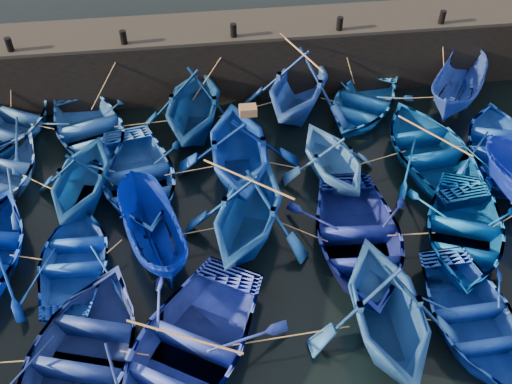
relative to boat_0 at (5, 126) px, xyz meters
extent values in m
plane|color=black|center=(8.52, -7.95, -0.54)|extent=(120.00, 120.00, 0.00)
cube|color=black|center=(8.52, 2.55, 0.71)|extent=(26.00, 2.50, 2.50)
cube|color=black|center=(8.52, 2.55, 2.02)|extent=(26.00, 2.50, 0.12)
cylinder|color=black|center=(0.52, 1.65, 2.33)|extent=(0.24, 0.24, 0.50)
cylinder|color=black|center=(4.52, 1.65, 2.33)|extent=(0.24, 0.24, 0.50)
cylinder|color=black|center=(8.52, 1.65, 2.33)|extent=(0.24, 0.24, 0.50)
cylinder|color=black|center=(12.52, 1.65, 2.33)|extent=(0.24, 0.24, 0.50)
cylinder|color=black|center=(16.52, 1.65, 2.33)|extent=(0.24, 0.24, 0.50)
imported|color=navy|center=(0.00, 0.00, 0.00)|extent=(5.78, 6.35, 1.08)
imported|color=blue|center=(3.02, -0.56, -0.01)|extent=(5.11, 6.01, 1.06)
imported|color=navy|center=(6.81, -0.43, 0.70)|extent=(5.00, 5.49, 2.49)
imported|color=#1F47A3|center=(10.79, 0.26, 0.75)|extent=(5.99, 6.28, 2.57)
imported|color=#1455A6|center=(13.22, -0.14, -0.06)|extent=(5.37, 5.72, 0.97)
imported|color=navy|center=(16.91, -0.25, 0.33)|extent=(4.02, 4.63, 1.74)
imported|color=navy|center=(3.14, -3.72, 0.52)|extent=(4.26, 4.68, 2.12)
imported|color=#174796|center=(4.77, -3.43, 0.00)|extent=(4.64, 5.83, 1.09)
imported|color=#09329B|center=(8.18, -3.19, 0.75)|extent=(4.23, 4.90, 2.58)
imported|color=blue|center=(11.20, -3.73, 0.46)|extent=(4.03, 4.42, 1.99)
imported|color=navy|center=(14.80, -3.24, 0.02)|extent=(4.37, 5.73, 1.11)
imported|color=#0E3EB1|center=(17.35, -3.34, -0.03)|extent=(4.67, 5.64, 1.01)
imported|color=blue|center=(3.10, -6.55, -0.10)|extent=(3.13, 4.30, 0.88)
imported|color=#001688|center=(5.30, -6.10, 0.24)|extent=(2.61, 4.32, 1.57)
imported|color=#124AA0|center=(8.14, -5.96, 0.64)|extent=(5.35, 5.67, 2.37)
imported|color=navy|center=(11.25, -6.94, 0.02)|extent=(4.24, 5.66, 1.12)
imported|color=#03489C|center=(14.46, -7.01, -0.03)|extent=(5.05, 5.82, 1.01)
imported|color=navy|center=(3.60, -9.77, 0.03)|extent=(5.31, 6.34, 1.13)
imported|color=#1D30A0|center=(6.11, -9.98, 0.04)|extent=(6.36, 6.89, 1.17)
imported|color=#194C90|center=(11.16, -9.82, 0.67)|extent=(4.02, 4.65, 2.41)
imported|color=#123BA5|center=(13.51, -9.95, -0.06)|extent=(3.39, 4.66, 0.95)
cube|color=brown|center=(8.48, -3.19, 2.18)|extent=(0.54, 0.39, 0.28)
cylinder|color=tan|center=(1.51, -0.28, 0.01)|extent=(1.23, 0.60, 0.04)
cylinder|color=tan|center=(4.91, -0.50, 0.01)|extent=(1.99, 0.17, 0.04)
cylinder|color=tan|center=(8.80, -0.09, 0.01)|extent=(2.20, 0.73, 0.04)
cylinder|color=tan|center=(12.00, 0.06, 0.01)|extent=(0.64, 0.43, 0.04)
cylinder|color=tan|center=(15.06, -0.19, 0.01)|extent=(1.89, 0.14, 0.04)
cylinder|color=tan|center=(1.65, -3.27, 0.01)|extent=(1.20, 0.94, 0.04)
cylinder|color=tan|center=(3.95, -3.57, 0.01)|extent=(0.20, 0.31, 0.04)
cylinder|color=tan|center=(6.48, -3.31, 0.01)|extent=(1.61, 0.27, 0.04)
cylinder|color=tan|center=(9.69, -3.46, 0.01)|extent=(1.24, 0.57, 0.04)
cylinder|color=tan|center=(13.00, -3.49, 0.01)|extent=(1.80, 0.52, 0.04)
cylinder|color=tan|center=(16.07, -3.29, 0.01)|extent=(0.75, 0.13, 0.04)
cylinder|color=tan|center=(1.73, -6.41, 0.01)|extent=(0.95, 0.32, 0.04)
cylinder|color=tan|center=(4.20, -6.32, 0.01)|extent=(0.43, 0.48, 0.04)
cylinder|color=tan|center=(6.72, -6.03, 0.01)|extent=(1.04, 0.17, 0.04)
cylinder|color=tan|center=(9.69, -6.45, 0.01)|extent=(1.33, 1.01, 0.04)
cylinder|color=tan|center=(12.85, -6.98, 0.01)|extent=(1.42, 0.11, 0.04)
cylinder|color=tan|center=(15.83, -6.80, 0.01)|extent=(0.95, 0.47, 0.04)
cylinder|color=tan|center=(4.86, -9.88, 0.01)|extent=(0.71, 0.25, 0.04)
cylinder|color=tan|center=(8.63, -9.90, 0.01)|extent=(3.25, 0.20, 0.04)
cylinder|color=tan|center=(12.33, -9.89, 0.01)|extent=(0.56, 0.17, 0.04)
cylinder|color=tan|center=(0.26, 1.37, 1.05)|extent=(0.57, 0.40, 2.08)
cylinder|color=tan|center=(3.77, 1.09, 1.05)|extent=(1.55, 0.96, 2.09)
cylinder|color=tan|center=(7.67, 1.16, 1.05)|extent=(1.76, 0.82, 2.09)
cylinder|color=tan|center=(11.66, 1.50, 1.05)|extent=(1.76, 0.13, 2.09)
cylinder|color=tan|center=(12.87, 1.30, 1.05)|extent=(0.74, 0.54, 2.08)
cylinder|color=tan|center=(16.72, 1.25, 1.05)|extent=(0.43, 0.64, 2.08)
cylinder|color=#99724C|center=(10.79, 0.26, 2.06)|extent=(1.08, 2.84, 0.06)
cylinder|color=#99724C|center=(14.80, -3.24, 0.60)|extent=(1.77, 2.49, 0.06)
cylinder|color=#99724C|center=(8.14, -5.96, 1.86)|extent=(2.34, 1.97, 0.06)
cylinder|color=#99724C|center=(6.11, -9.98, 0.66)|extent=(2.74, 1.32, 0.06)
camera|label=1|loc=(6.85, -17.55, 12.50)|focal=40.00mm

